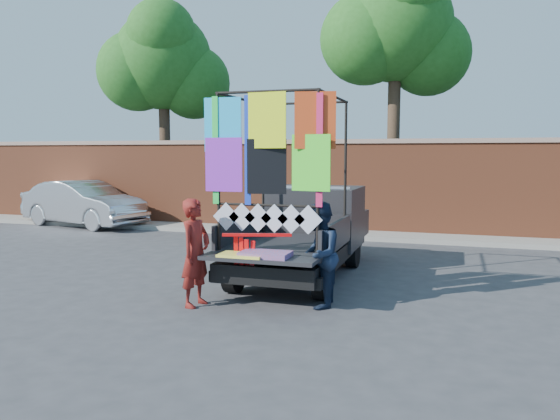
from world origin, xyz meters
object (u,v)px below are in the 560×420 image
(pickup_truck, at_px, (310,230))
(woman, at_px, (196,253))
(sedan, at_px, (84,203))
(man, at_px, (319,255))

(pickup_truck, height_order, woman, pickup_truck)
(sedan, height_order, woman, woman)
(pickup_truck, xyz_separation_m, woman, (-0.96, -2.84, 0.00))
(man, bearing_deg, woman, -81.97)
(pickup_truck, distance_m, sedan, 9.16)
(woman, bearing_deg, pickup_truck, -10.92)
(woman, height_order, man, woman)
(sedan, bearing_deg, pickup_truck, -102.76)
(sedan, relative_size, woman, 2.67)
(pickup_truck, relative_size, woman, 3.15)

